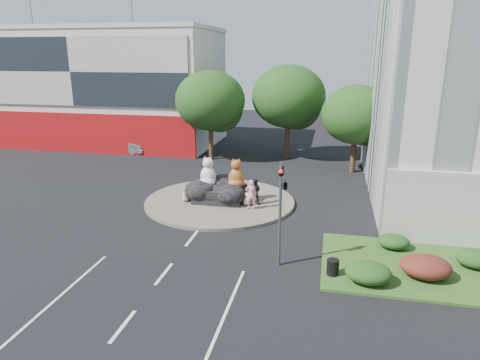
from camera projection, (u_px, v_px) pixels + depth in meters
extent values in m
plane|color=black|center=(164.00, 274.00, 19.45)|extent=(120.00, 120.00, 0.00)
cylinder|color=brown|center=(220.00, 201.00, 28.80)|extent=(10.00, 10.00, 0.20)
cube|color=beige|center=(104.00, 88.00, 47.66)|extent=(25.00, 12.00, 12.00)
cube|color=#9C0E12|center=(77.00, 133.00, 43.11)|extent=(25.00, 0.30, 4.00)
cube|color=#B2AD9E|center=(70.00, 72.00, 41.37)|extent=(24.00, 0.15, 6.50)
cube|color=beige|center=(99.00, 29.00, 45.91)|extent=(25.20, 12.20, 0.40)
cylinder|color=#595B60|center=(31.00, 9.00, 46.90)|extent=(0.10, 0.10, 4.00)
cylinder|color=#595B60|center=(131.00, 4.00, 46.41)|extent=(0.10, 0.10, 5.00)
cube|color=#26511B|center=(431.00, 269.00, 19.82)|extent=(10.00, 6.00, 0.12)
cylinder|color=#382314|center=(211.00, 140.00, 40.36)|extent=(0.44, 0.44, 3.74)
ellipsoid|color=#133410|center=(210.00, 101.00, 39.33)|extent=(6.46, 6.46, 5.49)
sphere|color=#133410|center=(220.00, 109.00, 39.88)|extent=(4.25, 4.25, 4.25)
sphere|color=#133410|center=(202.00, 107.00, 39.36)|extent=(3.74, 3.74, 3.74)
cylinder|color=#382314|center=(287.00, 138.00, 40.79)|extent=(0.44, 0.44, 3.96)
ellipsoid|color=#133410|center=(289.00, 97.00, 39.70)|extent=(6.84, 6.84, 5.81)
sphere|color=#133410|center=(297.00, 106.00, 40.26)|extent=(4.50, 4.50, 4.50)
sphere|color=#133410|center=(280.00, 104.00, 39.74)|extent=(3.96, 3.96, 3.96)
cylinder|color=#382314|center=(353.00, 153.00, 35.92)|extent=(0.44, 0.44, 3.30)
ellipsoid|color=#133410|center=(356.00, 115.00, 35.01)|extent=(5.70, 5.70, 4.84)
sphere|color=#133410|center=(365.00, 123.00, 35.53)|extent=(3.75, 3.75, 3.75)
sphere|color=#133410|center=(347.00, 121.00, 35.02)|extent=(3.30, 3.30, 3.30)
ellipsoid|color=#133410|center=(368.00, 273.00, 18.41)|extent=(2.00, 1.60, 0.90)
ellipsoid|color=#4C1D14|center=(426.00, 267.00, 18.83)|extent=(2.20, 1.76, 0.99)
ellipsoid|color=#133410|center=(477.00, 259.00, 19.76)|extent=(1.80, 1.44, 0.81)
ellipsoid|color=#133410|center=(393.00, 241.00, 21.70)|extent=(1.60, 1.28, 0.72)
cylinder|color=#595B60|center=(280.00, 216.00, 19.61)|extent=(0.14, 0.14, 5.00)
imported|color=black|center=(281.00, 180.00, 19.13)|extent=(0.21, 0.26, 1.30)
imported|color=black|center=(285.00, 185.00, 19.15)|extent=(0.26, 1.24, 0.50)
sphere|color=red|center=(281.00, 171.00, 18.84)|extent=(0.18, 0.18, 0.18)
cylinder|color=#595B60|center=(441.00, 162.00, 23.20)|extent=(0.18, 0.18, 8.00)
cylinder|color=#595B60|center=(431.00, 86.00, 22.27)|extent=(2.00, 0.12, 0.12)
cube|color=silver|center=(410.00, 88.00, 22.50)|extent=(0.50, 0.22, 0.12)
imported|color=pink|center=(251.00, 194.00, 26.85)|extent=(0.78, 0.59, 1.91)
imported|color=black|center=(255.00, 191.00, 27.80)|extent=(0.85, 0.67, 1.70)
imported|color=#A9ABB1|center=(123.00, 144.00, 43.29)|extent=(5.33, 2.15, 1.72)
cylinder|color=black|center=(333.00, 267.00, 19.08)|extent=(0.57, 0.57, 0.72)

